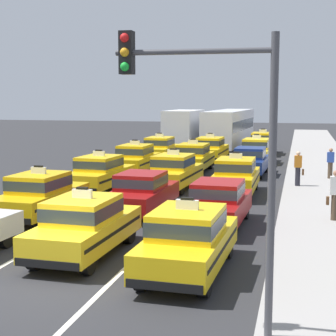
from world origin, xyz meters
name	(u,v)px	position (x,y,z in m)	size (l,w,h in m)	color
ground_plane	(42,282)	(0.00, 0.00, 0.00)	(160.00, 160.00, 0.00)	#2B2B2D
lane_stripe_left_center	(171,170)	(-1.60, 20.00, 0.00)	(0.14, 80.00, 0.01)	silver
lane_stripe_center_right	(224,172)	(1.60, 20.00, 0.00)	(0.14, 80.00, 0.01)	silver
sidewalk_curb	(327,188)	(7.20, 15.00, 0.07)	(4.00, 90.00, 0.15)	#9E9993
taxi_left_second	(41,195)	(-3.19, 6.31, 0.88)	(1.98, 4.62, 1.96)	black
taxi_left_third	(100,172)	(-3.15, 12.24, 0.88)	(2.12, 4.67, 1.96)	black
taxi_left_fourth	(136,158)	(-3.25, 18.23, 0.88)	(1.92, 4.60, 1.96)	black
taxi_left_fifth	(160,148)	(-3.35, 24.18, 0.88)	(1.87, 4.58, 1.96)	black
box_truck_left_sixth	(186,128)	(-3.27, 32.53, 1.78)	(2.59, 7.07, 3.27)	black
taxi_center_nearest	(84,225)	(0.15, 2.31, 0.88)	(1.96, 4.61, 1.96)	black
sedan_center_second	(142,192)	(0.15, 7.91, 0.85)	(1.94, 4.37, 1.58)	black
taxi_center_third	(174,171)	(0.08, 13.60, 0.88)	(2.08, 4.66, 1.96)	black
taxi_center_fourth	(193,157)	(-0.15, 19.62, 0.88)	(1.86, 4.58, 1.96)	black
taxi_center_fifth	(210,149)	(0.02, 24.77, 0.88)	(1.95, 4.61, 1.96)	black
bus_center_sixth	(229,127)	(0.04, 34.59, 1.82)	(3.15, 11.33, 3.22)	black
taxi_right_nearest	(188,239)	(3.26, 1.50, 0.88)	(1.96, 4.61, 1.96)	black
sedan_right_second	(218,202)	(3.27, 6.56, 0.85)	(1.91, 4.36, 1.58)	black
taxi_right_third	(236,176)	(3.15, 12.73, 0.88)	(1.83, 4.56, 1.96)	black
sedan_right_fourth	(250,160)	(3.23, 19.01, 0.85)	(1.91, 4.36, 1.58)	black
taxi_right_fifth	(257,150)	(3.15, 24.43, 0.88)	(2.01, 4.63, 1.96)	black
taxi_right_sixth	(263,143)	(3.15, 30.46, 0.88)	(1.87, 4.58, 1.96)	black
pedestrian_mid_block	(298,168)	(5.86, 15.05, 0.99)	(0.47, 0.24, 1.67)	#23232D
pedestrian_by_storefront	(330,163)	(7.49, 17.85, 0.95)	(0.36, 0.24, 1.59)	#473828
pedestrian_trailing	(335,195)	(7.13, 7.88, 1.03)	(0.47, 0.24, 1.74)	#473828
traffic_light_pole	(217,131)	(4.49, -2.06, 3.82)	(2.87, 0.33, 5.58)	#47474C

